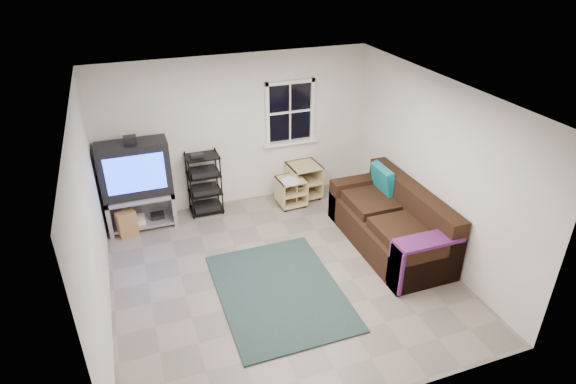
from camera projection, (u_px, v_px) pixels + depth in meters
name	position (u px, v px, depth m)	size (l,w,h in m)	color
room	(290.00, 116.00, 8.26)	(4.60, 4.62, 4.60)	gray
tv_unit	(136.00, 178.00, 7.55)	(1.07, 0.53, 1.57)	#94939B
av_rack	(205.00, 187.00, 8.11)	(0.54, 0.40, 1.09)	black
side_table_left	(303.00, 179.00, 8.68)	(0.56, 0.56, 0.63)	#CFB87F
side_table_right	(290.00, 189.00, 8.42)	(0.48, 0.50, 0.53)	#CFB87F
sofa	(392.00, 224.00, 7.28)	(1.00, 2.26, 1.03)	black
shag_rug	(279.00, 291.00, 6.46)	(1.57, 2.16, 0.03)	black
paper_bag	(127.00, 223.00, 7.59)	(0.29, 0.19, 0.42)	#A17148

